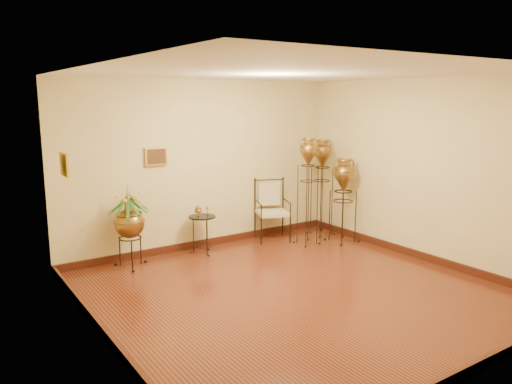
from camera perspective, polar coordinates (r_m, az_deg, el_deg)
ground at (r=6.68m, az=4.53°, el=-11.27°), size 5.00×5.00×0.00m
room_shell at (r=6.25m, az=4.67°, el=3.66°), size 5.02×5.02×2.81m
amphora_tall at (r=8.56m, az=5.92°, el=0.20°), size 0.42×0.42×1.86m
amphora_mid at (r=9.22m, az=7.53°, el=0.62°), size 0.42×0.42×1.79m
amphora_short at (r=8.84m, az=9.92°, el=-0.90°), size 0.58×0.58×1.50m
planter_urn at (r=7.61m, az=-14.27°, el=-3.11°), size 0.90×0.90×1.30m
armchair at (r=8.84m, az=1.89°, el=-2.13°), size 0.76×0.74×1.07m
side_table at (r=8.17m, az=-6.15°, el=-4.78°), size 0.47×0.47×0.79m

